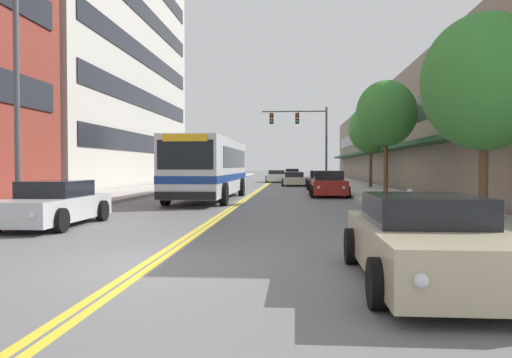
{
  "coord_description": "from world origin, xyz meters",
  "views": [
    {
      "loc": [
        2.52,
        -8.34,
        1.72
      ],
      "look_at": [
        0.3,
        20.12,
        0.95
      ],
      "focal_mm": 35.0,
      "sensor_mm": 36.0,
      "label": 1
    }
  ],
  "objects_px": {
    "car_navy_parked_left_mid": "(212,179)",
    "car_red_parked_right_mid": "(329,185)",
    "street_tree_right_mid": "(386,114)",
    "car_champagne_moving_third": "(294,179)",
    "city_bus": "(210,166)",
    "street_tree_right_near": "(485,82)",
    "car_dark_grey_parked_right_far": "(322,181)",
    "car_white_moving_second": "(277,176)",
    "car_silver_parked_left_near": "(54,205)",
    "fire_hydrant": "(410,203)",
    "car_charcoal_moving_lead": "(292,174)",
    "traffic_signal_mast": "(305,130)",
    "street_tree_right_far": "(371,129)",
    "car_beige_parked_right_foreground": "(426,242)",
    "street_lamp_left_near": "(25,41)"
  },
  "relations": [
    {
      "from": "car_navy_parked_left_mid",
      "to": "car_red_parked_right_mid",
      "type": "bearing_deg",
      "value": -55.62
    },
    {
      "from": "car_red_parked_right_mid",
      "to": "street_tree_right_mid",
      "type": "relative_size",
      "value": 0.77
    },
    {
      "from": "car_champagne_moving_third",
      "to": "city_bus",
      "type": "bearing_deg",
      "value": -103.53
    },
    {
      "from": "car_red_parked_right_mid",
      "to": "street_tree_right_near",
      "type": "distance_m",
      "value": 14.68
    },
    {
      "from": "car_dark_grey_parked_right_far",
      "to": "car_white_moving_second",
      "type": "xyz_separation_m",
      "value": [
        -3.79,
        15.81,
        -0.04
      ]
    },
    {
      "from": "car_champagne_moving_third",
      "to": "car_white_moving_second",
      "type": "bearing_deg",
      "value": 101.65
    },
    {
      "from": "city_bus",
      "to": "car_silver_parked_left_near",
      "type": "relative_size",
      "value": 2.52
    },
    {
      "from": "car_white_moving_second",
      "to": "street_tree_right_mid",
      "type": "height_order",
      "value": "street_tree_right_mid"
    },
    {
      "from": "fire_hydrant",
      "to": "car_charcoal_moving_lead",
      "type": "bearing_deg",
      "value": 94.57
    },
    {
      "from": "traffic_signal_mast",
      "to": "car_champagne_moving_third",
      "type": "bearing_deg",
      "value": -157.48
    },
    {
      "from": "city_bus",
      "to": "street_tree_right_mid",
      "type": "bearing_deg",
      "value": -5.62
    },
    {
      "from": "city_bus",
      "to": "car_champagne_moving_third",
      "type": "xyz_separation_m",
      "value": [
        4.24,
        17.62,
        -1.14
      ]
    },
    {
      "from": "street_tree_right_far",
      "to": "fire_hydrant",
      "type": "relative_size",
      "value": 6.86
    },
    {
      "from": "car_beige_parked_right_foreground",
      "to": "car_dark_grey_parked_right_far",
      "type": "xyz_separation_m",
      "value": [
        -0.01,
        28.34,
        0.03
      ]
    },
    {
      "from": "car_navy_parked_left_mid",
      "to": "car_silver_parked_left_near",
      "type": "bearing_deg",
      "value": -90.03
    },
    {
      "from": "car_beige_parked_right_foreground",
      "to": "street_tree_right_near",
      "type": "distance_m",
      "value": 8.0
    },
    {
      "from": "street_lamp_left_near",
      "to": "car_charcoal_moving_lead",
      "type": "bearing_deg",
      "value": 81.55
    },
    {
      "from": "car_navy_parked_left_mid",
      "to": "car_dark_grey_parked_right_far",
      "type": "relative_size",
      "value": 0.95
    },
    {
      "from": "traffic_signal_mast",
      "to": "street_tree_right_near",
      "type": "height_order",
      "value": "traffic_signal_mast"
    },
    {
      "from": "car_beige_parked_right_foreground",
      "to": "traffic_signal_mast",
      "type": "bearing_deg",
      "value": 91.75
    },
    {
      "from": "car_silver_parked_left_near",
      "to": "car_dark_grey_parked_right_far",
      "type": "bearing_deg",
      "value": 68.47
    },
    {
      "from": "traffic_signal_mast",
      "to": "street_tree_right_near",
      "type": "bearing_deg",
      "value": -81.64
    },
    {
      "from": "car_champagne_moving_third",
      "to": "car_beige_parked_right_foreground",
      "type": "bearing_deg",
      "value": -86.82
    },
    {
      "from": "car_navy_parked_left_mid",
      "to": "traffic_signal_mast",
      "type": "distance_m",
      "value": 9.06
    },
    {
      "from": "street_tree_right_mid",
      "to": "fire_hydrant",
      "type": "relative_size",
      "value": 6.46
    },
    {
      "from": "city_bus",
      "to": "street_tree_right_near",
      "type": "distance_m",
      "value": 14.72
    },
    {
      "from": "city_bus",
      "to": "car_charcoal_moving_lead",
      "type": "xyz_separation_m",
      "value": [
        3.96,
        37.12,
        -1.08
      ]
    },
    {
      "from": "traffic_signal_mast",
      "to": "car_navy_parked_left_mid",
      "type": "bearing_deg",
      "value": -162.16
    },
    {
      "from": "car_beige_parked_right_foreground",
      "to": "fire_hydrant",
      "type": "distance_m",
      "value": 7.89
    },
    {
      "from": "car_silver_parked_left_near",
      "to": "traffic_signal_mast",
      "type": "bearing_deg",
      "value": 75.4
    },
    {
      "from": "car_silver_parked_left_near",
      "to": "street_tree_right_mid",
      "type": "bearing_deg",
      "value": 43.4
    },
    {
      "from": "car_champagne_moving_third",
      "to": "street_lamp_left_near",
      "type": "xyz_separation_m",
      "value": [
        -7.5,
        -29.15,
        4.66
      ]
    },
    {
      "from": "car_silver_parked_left_near",
      "to": "street_tree_right_far",
      "type": "relative_size",
      "value": 0.76
    },
    {
      "from": "car_beige_parked_right_foreground",
      "to": "street_lamp_left_near",
      "type": "bearing_deg",
      "value": 147.22
    },
    {
      "from": "car_red_parked_right_mid",
      "to": "car_charcoal_moving_lead",
      "type": "relative_size",
      "value": 0.94
    },
    {
      "from": "car_silver_parked_left_near",
      "to": "fire_hydrant",
      "type": "xyz_separation_m",
      "value": [
        10.26,
        1.53,
        -0.01
      ]
    },
    {
      "from": "street_tree_right_mid",
      "to": "car_beige_parked_right_foreground",
      "type": "bearing_deg",
      "value": -98.22
    },
    {
      "from": "street_lamp_left_near",
      "to": "car_dark_grey_parked_right_far",
      "type": "bearing_deg",
      "value": 66.98
    },
    {
      "from": "city_bus",
      "to": "car_white_moving_second",
      "type": "distance_m",
      "value": 26.66
    },
    {
      "from": "city_bus",
      "to": "car_red_parked_right_mid",
      "type": "height_order",
      "value": "city_bus"
    },
    {
      "from": "car_white_moving_second",
      "to": "car_champagne_moving_third",
      "type": "height_order",
      "value": "car_white_moving_second"
    },
    {
      "from": "car_silver_parked_left_near",
      "to": "street_lamp_left_near",
      "type": "bearing_deg",
      "value": -170.4
    },
    {
      "from": "street_tree_right_far",
      "to": "traffic_signal_mast",
      "type": "bearing_deg",
      "value": 125.19
    },
    {
      "from": "car_champagne_moving_third",
      "to": "street_tree_right_far",
      "type": "bearing_deg",
      "value": -48.42
    },
    {
      "from": "car_dark_grey_parked_right_far",
      "to": "fire_hydrant",
      "type": "xyz_separation_m",
      "value": [
        1.53,
        -20.6,
        -0.05
      ]
    },
    {
      "from": "car_red_parked_right_mid",
      "to": "street_tree_right_mid",
      "type": "xyz_separation_m",
      "value": [
        2.47,
        -3.68,
        3.54
      ]
    },
    {
      "from": "car_beige_parked_right_foreground",
      "to": "traffic_signal_mast",
      "type": "height_order",
      "value": "traffic_signal_mast"
    },
    {
      "from": "street_tree_right_near",
      "to": "street_tree_right_mid",
      "type": "height_order",
      "value": "street_tree_right_near"
    },
    {
      "from": "car_champagne_moving_third",
      "to": "street_lamp_left_near",
      "type": "relative_size",
      "value": 0.54
    },
    {
      "from": "car_champagne_moving_third",
      "to": "street_tree_right_mid",
      "type": "xyz_separation_m",
      "value": [
        4.38,
        -18.47,
        3.64
      ]
    }
  ]
}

